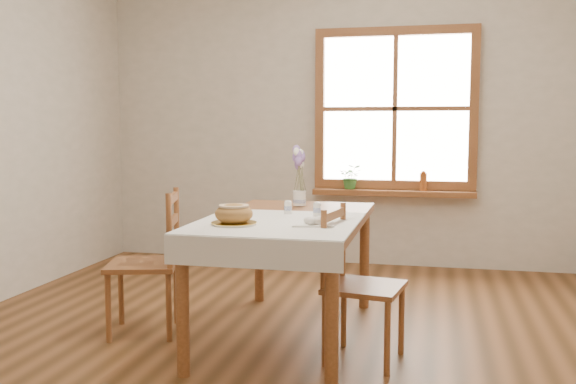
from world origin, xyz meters
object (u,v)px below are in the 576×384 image
at_px(dining_table, 288,230).
at_px(flower_vase, 299,199).
at_px(chair_right, 365,285).
at_px(chair_left, 143,262).
at_px(bread_plate, 234,223).

height_order(dining_table, flower_vase, flower_vase).
bearing_deg(chair_right, dining_table, 68.17).
distance_m(chair_left, chair_right, 1.41).
bearing_deg(flower_vase, bread_plate, -100.72).
bearing_deg(chair_left, dining_table, 82.71).
distance_m(bread_plate, flower_vase, 0.93).
distance_m(chair_left, flower_vase, 1.12).
distance_m(dining_table, chair_left, 0.93).
relative_size(chair_left, flower_vase, 9.07).
bearing_deg(dining_table, flower_vase, 93.65).
height_order(chair_left, bread_plate, chair_left).
distance_m(dining_table, bread_plate, 0.50).
relative_size(bread_plate, flower_vase, 2.45).
xyz_separation_m(chair_right, flower_vase, (-0.53, 0.78, 0.37)).
height_order(dining_table, chair_right, chair_right).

